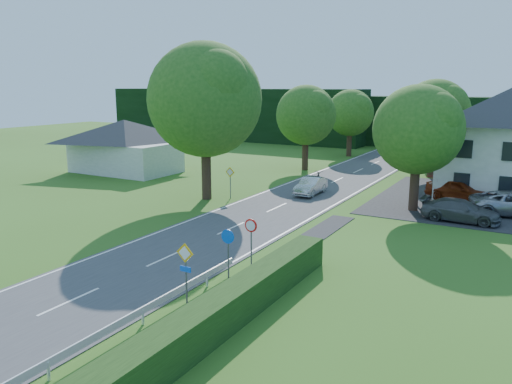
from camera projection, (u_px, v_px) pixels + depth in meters
The scene contains 24 objects.
road at pixel (248, 221), 31.72m from camera, with size 7.00×80.00×0.04m, color #3E3E41.
parking_pad at pixel (476, 202), 36.98m from camera, with size 14.00×16.00×0.04m, color black.
line_edge_left at pixel (206, 214), 33.28m from camera, with size 0.12×80.00×0.01m, color white.
line_edge_right at pixel (294, 227), 30.14m from camera, with size 0.12×80.00×0.01m, color white.
line_centre at pixel (248, 220), 31.71m from camera, with size 0.12×80.00×0.01m, color white, non-canonical shape.
tree_main at pixel (205, 122), 36.81m from camera, with size 9.40×9.40×11.64m, color #265419, non-canonical shape.
tree_left_far at pixel (306, 128), 50.26m from camera, with size 7.00×7.00×8.58m, color #265419, non-canonical shape.
tree_right_far at pixel (433, 129), 46.11m from camera, with size 7.40×7.40×9.09m, color #265419, non-canonical shape.
tree_left_back at pixel (350, 123), 60.28m from camera, with size 6.60×6.60×8.07m, color #265419, non-canonical shape.
tree_right_back at pixel (437, 130), 53.56m from camera, with size 6.20×6.20×7.56m, color #265419, non-canonical shape.
tree_right_mid at pixel (417, 149), 33.53m from camera, with size 7.00×7.00×8.58m, color #265419, non-canonical shape.
treeline_left at pixel (230, 114), 80.14m from camera, with size 44.00×6.00×8.00m, color black.
treeline_right at pixel (475, 124), 66.26m from camera, with size 30.00×5.00×7.00m, color black.
bungalow_left at pixel (125, 145), 49.32m from camera, with size 11.00×6.50×5.20m.
streetlight at pixel (417, 143), 35.41m from camera, with size 2.03×0.18×8.00m.
sign_priority_right at pixel (185, 263), 19.05m from camera, with size 0.78×0.09×2.59m.
sign_roundabout at pixel (228, 245), 21.63m from camera, with size 0.64×0.08×2.37m.
sign_speed_limit at pixel (251, 231), 23.30m from camera, with size 0.64×0.11×2.37m.
sign_priority_left at pixel (230, 176), 37.78m from camera, with size 0.78×0.09×2.44m.
moving_car at pixel (311, 186), 39.30m from camera, with size 1.41×4.03×1.33m, color silver.
motorcycle at pixel (319, 176), 44.35m from camera, with size 0.73×2.08×1.09m, color black.
parked_car_red at pixel (460, 190), 36.79m from camera, with size 2.00×4.97×1.69m, color maroon.
parked_car_grey at pixel (460, 211), 31.43m from camera, with size 1.94×4.77×1.38m, color #4B4C50.
parasol at pixel (435, 186), 37.96m from camera, with size 1.98×2.02×1.82m, color red.
Camera 1 is at (15.57, -6.40, 8.41)m, focal length 35.00 mm.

